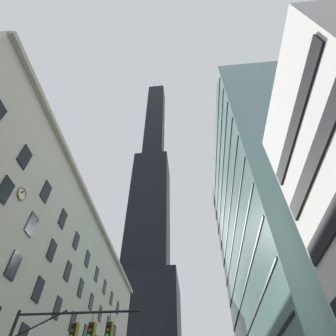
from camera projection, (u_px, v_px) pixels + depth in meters
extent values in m
cube|color=beige|center=(25.00, 310.00, 35.31)|extent=(14.34, 59.16, 28.48)
cube|color=#B2A893|center=(99.00, 222.00, 44.65)|extent=(0.70, 59.16, 0.60)
cube|color=black|center=(13.00, 266.00, 22.83)|extent=(0.14, 1.40, 2.20)
cube|color=black|center=(38.00, 289.00, 26.26)|extent=(0.14, 1.40, 2.20)
cube|color=black|center=(57.00, 308.00, 29.70)|extent=(0.14, 1.40, 2.20)
cube|color=black|center=(73.00, 322.00, 33.13)|extent=(0.14, 1.40, 2.20)
cube|color=black|center=(85.00, 334.00, 36.56)|extent=(0.14, 1.40, 2.20)
cube|color=black|center=(5.00, 190.00, 22.43)|extent=(0.14, 1.40, 2.20)
cube|color=black|center=(32.00, 224.00, 25.87)|extent=(0.14, 1.40, 2.20)
cube|color=black|center=(52.00, 250.00, 29.30)|extent=(0.14, 1.40, 2.20)
cube|color=black|center=(68.00, 271.00, 32.74)|extent=(0.14, 1.40, 2.20)
cube|color=black|center=(81.00, 288.00, 36.17)|extent=(0.14, 1.40, 2.20)
cube|color=black|center=(91.00, 302.00, 39.61)|extent=(0.14, 1.40, 2.20)
cube|color=black|center=(100.00, 314.00, 43.04)|extent=(0.14, 1.40, 2.20)
cube|color=black|center=(108.00, 323.00, 46.47)|extent=(0.14, 1.40, 2.20)
cube|color=black|center=(114.00, 332.00, 49.91)|extent=(0.14, 1.40, 2.20)
cube|color=black|center=(25.00, 157.00, 25.47)|extent=(0.14, 1.40, 2.20)
cube|color=black|center=(46.00, 192.00, 28.91)|extent=(0.14, 1.40, 2.20)
cube|color=black|center=(63.00, 219.00, 32.34)|extent=(0.14, 1.40, 2.20)
cube|color=black|center=(76.00, 241.00, 35.78)|extent=(0.14, 1.40, 2.20)
cube|color=black|center=(87.00, 259.00, 39.21)|extent=(0.14, 1.40, 2.20)
cube|color=black|center=(97.00, 274.00, 42.65)|extent=(0.14, 1.40, 2.20)
cube|color=black|center=(105.00, 287.00, 46.08)|extent=(0.14, 1.40, 2.20)
cube|color=black|center=(112.00, 298.00, 49.52)|extent=(0.14, 1.40, 2.20)
cube|color=black|center=(118.00, 308.00, 52.95)|extent=(0.14, 1.40, 2.20)
torus|color=olive|center=(22.00, 194.00, 24.58)|extent=(0.11, 1.26, 1.26)
cylinder|color=silver|center=(22.00, 194.00, 24.58)|extent=(0.05, 1.08, 1.08)
cube|color=black|center=(22.00, 193.00, 24.53)|extent=(0.03, 0.32, 0.21)
cube|color=black|center=(23.00, 192.00, 24.66)|extent=(0.03, 0.24, 0.47)
cube|color=black|center=(150.00, 212.00, 135.79)|extent=(18.88, 18.88, 71.24)
cube|color=black|center=(155.00, 122.00, 193.81)|extent=(12.14, 12.14, 89.05)
cylinder|color=silver|center=(155.00, 88.00, 232.84)|extent=(1.20, 1.20, 18.32)
cylinder|color=silver|center=(160.00, 87.00, 232.53)|extent=(1.20, 1.20, 18.32)
cube|color=black|center=(315.00, 157.00, 13.77)|extent=(0.16, 9.72, 1.10)
cube|color=black|center=(295.00, 124.00, 15.95)|extent=(0.16, 9.72, 1.10)
cube|color=gray|center=(281.00, 239.00, 40.88)|extent=(14.29, 35.33, 47.40)
cube|color=black|center=(250.00, 326.00, 32.87)|extent=(0.12, 34.33, 0.24)
cube|color=black|center=(244.00, 293.00, 35.76)|extent=(0.12, 34.33, 0.24)
cube|color=black|center=(238.00, 264.00, 38.66)|extent=(0.12, 34.33, 0.24)
cube|color=black|center=(233.00, 240.00, 41.55)|extent=(0.12, 34.33, 0.24)
cube|color=black|center=(229.00, 219.00, 44.45)|extent=(0.12, 34.33, 0.24)
cube|color=black|center=(225.00, 200.00, 47.35)|extent=(0.12, 34.33, 0.24)
cube|color=black|center=(222.00, 183.00, 50.24)|extent=(0.12, 34.33, 0.24)
cube|color=black|center=(219.00, 169.00, 53.14)|extent=(0.12, 34.33, 0.24)
cube|color=black|center=(216.00, 156.00, 56.04)|extent=(0.12, 34.33, 0.24)
cylinder|color=black|center=(79.00, 313.00, 16.60)|extent=(7.83, 0.14, 0.14)
cylinder|color=black|center=(39.00, 325.00, 16.31)|extent=(3.22, 0.10, 1.62)
cylinder|color=black|center=(76.00, 318.00, 16.39)|extent=(0.04, 0.04, 0.60)
cube|color=black|center=(73.00, 332.00, 15.84)|extent=(0.30, 0.30, 0.90)
cube|color=olive|center=(74.00, 333.00, 15.96)|extent=(0.40, 0.40, 1.04)
sphere|color=#450808|center=(73.00, 326.00, 15.94)|extent=(0.20, 0.20, 0.20)
sphere|color=#4B3A08|center=(72.00, 331.00, 15.73)|extent=(0.20, 0.20, 0.20)
cylinder|color=black|center=(93.00, 318.00, 16.32)|extent=(0.04, 0.04, 0.60)
cube|color=black|center=(91.00, 331.00, 15.78)|extent=(0.30, 0.30, 0.90)
cube|color=olive|center=(91.00, 332.00, 15.89)|extent=(0.40, 0.40, 1.04)
sphere|color=#450808|center=(91.00, 325.00, 15.87)|extent=(0.20, 0.20, 0.20)
sphere|color=#4B3A08|center=(90.00, 331.00, 15.67)|extent=(0.20, 0.20, 0.20)
sphere|color=green|center=(89.00, 336.00, 15.46)|extent=(0.20, 0.20, 0.20)
cylinder|color=black|center=(110.00, 317.00, 16.25)|extent=(0.04, 0.04, 0.60)
cube|color=black|center=(108.00, 331.00, 15.71)|extent=(0.30, 0.30, 0.90)
cube|color=olive|center=(109.00, 332.00, 15.83)|extent=(0.40, 0.40, 1.04)
sphere|color=#450808|center=(108.00, 325.00, 15.80)|extent=(0.20, 0.20, 0.20)
sphere|color=#4B3A08|center=(108.00, 330.00, 15.60)|extent=(0.20, 0.20, 0.20)
sphere|color=green|center=(107.00, 336.00, 15.40)|extent=(0.20, 0.20, 0.20)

